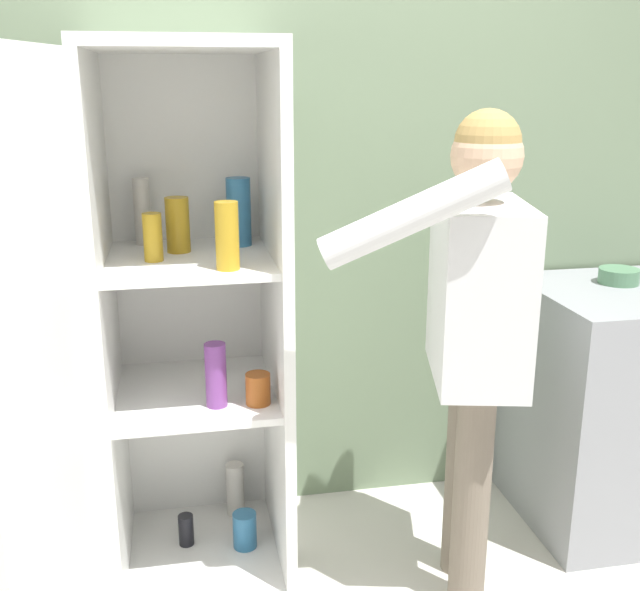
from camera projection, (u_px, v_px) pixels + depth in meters
The scene contains 5 objects.
wall_back at pixel (269, 185), 2.73m from camera, with size 7.00×0.06×2.55m.
refrigerator at pixel (167, 333), 2.35m from camera, with size 0.77×1.19×1.76m.
person at pixel (475, 308), 2.27m from camera, with size 0.71×0.59×1.57m.
counter at pixel (629, 404), 2.84m from camera, with size 0.78×0.65×0.91m.
bowl at pixel (619, 276), 2.78m from camera, with size 0.15×0.15×0.06m.
Camera 1 is at (-0.34, -1.74, 1.64)m, focal length 42.00 mm.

